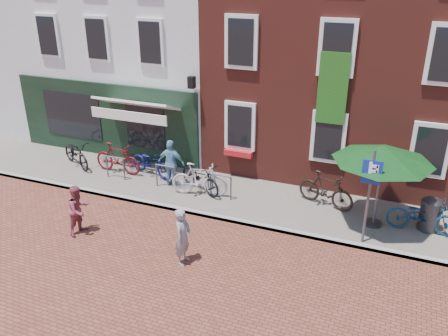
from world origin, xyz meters
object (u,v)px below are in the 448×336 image
at_px(litter_bin, 431,212).
at_px(woman, 183,237).
at_px(boy, 79,210).
at_px(bicycle_2, 151,162).
at_px(cafe_person, 171,163).
at_px(parking_sign, 370,185).
at_px(parasol, 384,151).
at_px(bicycle_3, 200,179).
at_px(bicycle_4, 200,177).
at_px(bicycle_5, 326,190).
at_px(bicycle_6, 423,216).
at_px(bicycle_0, 76,153).
at_px(bicycle_1, 117,158).

height_order(litter_bin, woman, woman).
xyz_separation_m(litter_bin, boy, (-9.22, -3.70, 0.08)).
bearing_deg(litter_bin, bicycle_2, 178.31).
distance_m(litter_bin, woman, 7.04).
distance_m(litter_bin, cafe_person, 8.14).
height_order(parking_sign, parasol, parking_sign).
height_order(parasol, boy, parasol).
xyz_separation_m(parasol, woman, (-4.38, -3.59, -1.64)).
height_order(bicycle_3, bicycle_4, bicycle_3).
distance_m(parasol, boy, 8.62).
distance_m(parasol, bicycle_5, 2.41).
bearing_deg(woman, bicycle_6, -57.23).
xyz_separation_m(parking_sign, parasol, (0.18, 1.06, 0.59)).
xyz_separation_m(boy, bicycle_5, (6.21, 4.01, -0.07)).
height_order(cafe_person, bicycle_2, cafe_person).
height_order(woman, boy, woman).
height_order(cafe_person, bicycle_0, cafe_person).
height_order(parking_sign, woman, parking_sign).
distance_m(litter_bin, bicycle_4, 7.07).
bearing_deg(parasol, cafe_person, 178.71).
xyz_separation_m(parking_sign, bicycle_4, (-5.41, 1.20, -1.22)).
relative_size(parasol, bicycle_2, 1.44).
height_order(bicycle_2, bicycle_6, same).
distance_m(bicycle_4, bicycle_6, 6.87).
bearing_deg(bicycle_6, bicycle_2, 84.69).
bearing_deg(bicycle_4, boy, 176.41).
xyz_separation_m(parking_sign, boy, (-7.56, -2.32, -1.09)).
distance_m(boy, bicycle_1, 3.93).
height_order(boy, bicycle_1, boy).
bearing_deg(bicycle_2, cafe_person, -97.55).
height_order(parking_sign, bicycle_5, parking_sign).
bearing_deg(bicycle_4, woman, -134.04).
height_order(parking_sign, bicycle_0, parking_sign).
distance_m(boy, bicycle_0, 4.76).
xyz_separation_m(bicycle_2, bicycle_6, (8.99, -0.49, 0.00)).
xyz_separation_m(bicycle_1, bicycle_5, (7.44, 0.27, 0.00)).
bearing_deg(bicycle_0, bicycle_4, -63.88).
distance_m(litter_bin, bicycle_0, 12.23).
bearing_deg(bicycle_2, bicycle_3, -93.39).
distance_m(bicycle_2, bicycle_3, 2.35).
xyz_separation_m(boy, bicycle_3, (2.26, 3.22, -0.07)).
xyz_separation_m(litter_bin, bicycle_1, (-10.45, 0.04, 0.01)).
height_order(parasol, bicycle_2, parasol).
height_order(bicycle_3, bicycle_5, same).
xyz_separation_m(bicycle_0, bicycle_5, (9.22, 0.32, 0.06)).
bearing_deg(bicycle_2, parking_sign, -87.11).
bearing_deg(cafe_person, bicycle_6, 176.43).
bearing_deg(bicycle_1, bicycle_3, -96.22).
height_order(litter_bin, bicycle_5, bicycle_5).
relative_size(bicycle_3, bicycle_6, 0.97).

